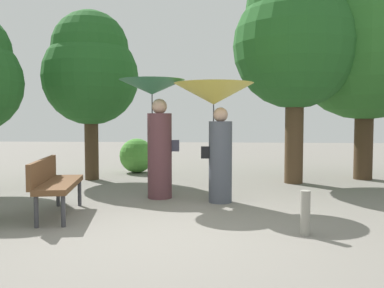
{
  "coord_description": "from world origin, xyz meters",
  "views": [
    {
      "loc": [
        0.58,
        -4.99,
        1.41
      ],
      "look_at": [
        0.0,
        2.78,
        0.94
      ],
      "focal_mm": 38.67,
      "sensor_mm": 36.0,
      "label": 1
    }
  ],
  "objects_px": {
    "tree_mid_right": "(296,35)",
    "tree_near_left": "(90,69)",
    "person_right": "(215,111)",
    "park_bench": "(54,181)",
    "path_marker_post": "(305,213)",
    "tree_near_right": "(366,32)",
    "person_left": "(156,118)"
  },
  "relations": [
    {
      "from": "tree_mid_right",
      "to": "tree_near_left",
      "type": "bearing_deg",
      "value": 177.92
    },
    {
      "from": "person_right",
      "to": "park_bench",
      "type": "bearing_deg",
      "value": 107.98
    },
    {
      "from": "person_right",
      "to": "path_marker_post",
      "type": "height_order",
      "value": "person_right"
    },
    {
      "from": "tree_near_left",
      "to": "tree_near_right",
      "type": "distance_m",
      "value": 6.41
    },
    {
      "from": "person_left",
      "to": "tree_near_left",
      "type": "bearing_deg",
      "value": 32.75
    },
    {
      "from": "park_bench",
      "to": "path_marker_post",
      "type": "height_order",
      "value": "park_bench"
    },
    {
      "from": "tree_near_right",
      "to": "path_marker_post",
      "type": "height_order",
      "value": "tree_near_right"
    },
    {
      "from": "person_left",
      "to": "person_right",
      "type": "distance_m",
      "value": 1.11
    },
    {
      "from": "park_bench",
      "to": "path_marker_post",
      "type": "bearing_deg",
      "value": -113.21
    },
    {
      "from": "park_bench",
      "to": "tree_mid_right",
      "type": "xyz_separation_m",
      "value": [
        4.01,
        3.41,
        2.72
      ]
    },
    {
      "from": "person_right",
      "to": "park_bench",
      "type": "height_order",
      "value": "person_right"
    },
    {
      "from": "person_right",
      "to": "tree_near_left",
      "type": "bearing_deg",
      "value": 41.8
    },
    {
      "from": "person_left",
      "to": "path_marker_post",
      "type": "xyz_separation_m",
      "value": [
        2.19,
        -2.23,
        -1.16
      ]
    },
    {
      "from": "person_right",
      "to": "tree_mid_right",
      "type": "bearing_deg",
      "value": -45.26
    },
    {
      "from": "tree_near_left",
      "to": "tree_mid_right",
      "type": "relative_size",
      "value": 0.8
    },
    {
      "from": "tree_near_left",
      "to": "path_marker_post",
      "type": "distance_m",
      "value": 6.36
    },
    {
      "from": "tree_mid_right",
      "to": "path_marker_post",
      "type": "relative_size",
      "value": 8.89
    },
    {
      "from": "tree_near_right",
      "to": "tree_near_left",
      "type": "bearing_deg",
      "value": -175.1
    },
    {
      "from": "person_right",
      "to": "tree_mid_right",
      "type": "xyz_separation_m",
      "value": [
        1.69,
        2.26,
        1.69
      ]
    },
    {
      "from": "tree_near_left",
      "to": "path_marker_post",
      "type": "bearing_deg",
      "value": -47.12
    },
    {
      "from": "person_left",
      "to": "person_right",
      "type": "relative_size",
      "value": 1.05
    },
    {
      "from": "tree_near_right",
      "to": "tree_mid_right",
      "type": "distance_m",
      "value": 1.87
    },
    {
      "from": "tree_near_right",
      "to": "path_marker_post",
      "type": "distance_m",
      "value": 6.25
    },
    {
      "from": "tree_near_right",
      "to": "tree_mid_right",
      "type": "xyz_separation_m",
      "value": [
        -1.72,
        -0.71,
        -0.19
      ]
    },
    {
      "from": "person_left",
      "to": "park_bench",
      "type": "bearing_deg",
      "value": 130.81
    },
    {
      "from": "person_left",
      "to": "tree_near_right",
      "type": "xyz_separation_m",
      "value": [
        4.48,
        2.66,
        1.99
      ]
    },
    {
      "from": "person_left",
      "to": "park_bench",
      "type": "distance_m",
      "value": 2.14
    },
    {
      "from": "path_marker_post",
      "to": "tree_near_left",
      "type": "bearing_deg",
      "value": 132.88
    },
    {
      "from": "path_marker_post",
      "to": "person_left",
      "type": "bearing_deg",
      "value": 134.4
    },
    {
      "from": "tree_near_left",
      "to": "path_marker_post",
      "type": "relative_size",
      "value": 7.1
    },
    {
      "from": "tree_near_left",
      "to": "tree_near_right",
      "type": "relative_size",
      "value": 0.72
    },
    {
      "from": "person_right",
      "to": "tree_near_right",
      "type": "distance_m",
      "value": 4.9
    }
  ]
}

